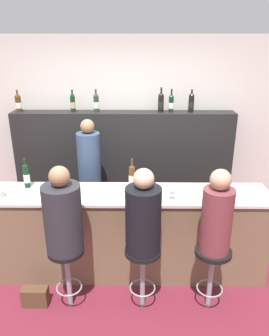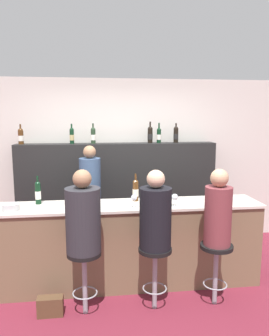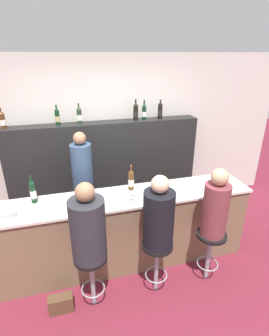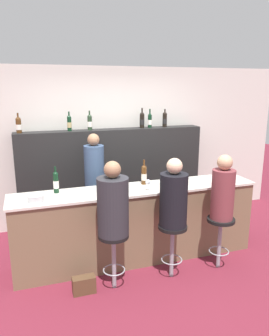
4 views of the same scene
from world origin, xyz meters
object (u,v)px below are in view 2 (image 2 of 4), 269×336
wine_glass_2 (175,198)px  bar_stool_right (216,258)px  wine_bottle_backbar_4 (159,135)px  wine_bottle_counter_0 (38,192)px  wine_bottle_backbar_0 (21,136)px  guest_seated_left (83,217)px  wine_glass_0 (84,200)px  metal_bowl (11,207)px  bar_stool_middle (155,262)px  wine_bottle_backbar_2 (93,135)px  guest_seated_middle (155,215)px  wine_bottle_backbar_3 (150,134)px  wine_bottle_backbar_5 (176,134)px  bartender (91,208)px  wine_bottle_counter_1 (136,190)px  handbag (50,306)px  wine_glass_1 (134,198)px  guest_seated_right (218,212)px  wine_bottle_backbar_1 (72,136)px  bar_stool_left (84,266)px

wine_glass_2 → bar_stool_right: size_ratio=0.22×
wine_bottle_backbar_4 → wine_bottle_counter_0: bearing=-146.3°
wine_glass_2 → wine_bottle_counter_0: bearing=169.0°
wine_bottle_backbar_0 → guest_seated_left: (0.93, -1.80, -0.70)m
wine_bottle_counter_0 → wine_glass_0: wine_bottle_counter_0 is taller
metal_bowl → bar_stool_middle: 1.67m
wine_bottle_backbar_2 → guest_seated_middle: 2.03m
wine_bottle_backbar_3 → wine_bottle_backbar_4: bearing=-0.0°
wine_bottle_backbar_5 → bartender: wine_bottle_backbar_5 is taller
wine_bottle_counter_1 → wine_glass_2: size_ratio=2.30×
wine_bottle_backbar_3 → handbag: wine_bottle_backbar_3 is taller
wine_bottle_backbar_5 → bar_stool_middle: size_ratio=0.45×
wine_glass_1 → handbag: wine_glass_1 is taller
wine_bottle_backbar_0 → guest_seated_right: bearing=-37.7°
wine_bottle_counter_1 → wine_bottle_backbar_2: 1.36m
wine_bottle_backbar_3 → bar_stool_middle: (-0.25, -1.80, -1.22)m
wine_bottle_backbar_1 → wine_bottle_backbar_3: 1.18m
wine_bottle_backbar_4 → wine_bottle_backbar_5: bearing=0.0°
wine_bottle_backbar_1 → wine_bottle_backbar_5: 1.59m
wine_bottle_counter_1 → wine_bottle_backbar_2: wine_bottle_backbar_2 is taller
wine_bottle_counter_0 → wine_glass_2: size_ratio=2.30×
bar_stool_middle → wine_bottle_backbar_5: bearing=69.8°
wine_bottle_backbar_3 → metal_bowl: (-1.78, -1.36, -0.71)m
guest_seated_right → handbag: 1.98m
wine_bottle_counter_0 → wine_bottle_backbar_2: (0.66, 1.11, 0.60)m
wine_bottle_backbar_1 → bar_stool_right: bearing=-48.5°
wine_glass_2 → guest_seated_right: size_ratio=0.18×
wine_bottle_backbar_3 → wine_glass_0: wine_bottle_backbar_3 is taller
wine_bottle_backbar_2 → bar_stool_middle: wine_bottle_backbar_2 is taller
wine_bottle_counter_0 → bar_stool_left: 1.07m
wine_bottle_backbar_0 → wine_glass_1: bearing=-43.5°
wine_bottle_backbar_3 → wine_glass_1: size_ratio=2.14×
wine_bottle_counter_0 → wine_bottle_backbar_3: (1.53, 1.11, 0.61)m
wine_glass_0 → wine_glass_2: bearing=-0.0°
wine_bottle_backbar_0 → wine_bottle_backbar_3: 1.92m
bar_stool_right → guest_seated_left: bearing=180.0°
wine_bottle_backbar_3 → wine_glass_2: bearing=-88.3°
wine_bottle_backbar_3 → handbag: size_ratio=1.25×
bar_stool_right → wine_bottle_backbar_2: bearing=125.4°
wine_bottle_backbar_2 → bartender: bearing=-96.0°
wine_bottle_backbar_0 → metal_bowl: wine_bottle_backbar_0 is taller
metal_bowl → handbag: size_ratio=0.72×
wine_bottle_counter_1 → guest_seated_right: size_ratio=0.41×
wine_bottle_counter_0 → metal_bowl: (-0.26, -0.25, -0.10)m
wine_bottle_backbar_3 → bar_stool_middle: size_ratio=0.48×
wine_glass_0 → bar_stool_right: size_ratio=0.22×
wine_glass_0 → guest_seated_middle: guest_seated_middle is taller
bar_stool_right → metal_bowl: bearing=168.6°
wine_bottle_counter_0 → wine_glass_2: (1.57, -0.30, -0.04)m
wine_bottle_backbar_3 → guest_seated_right: size_ratio=0.40×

